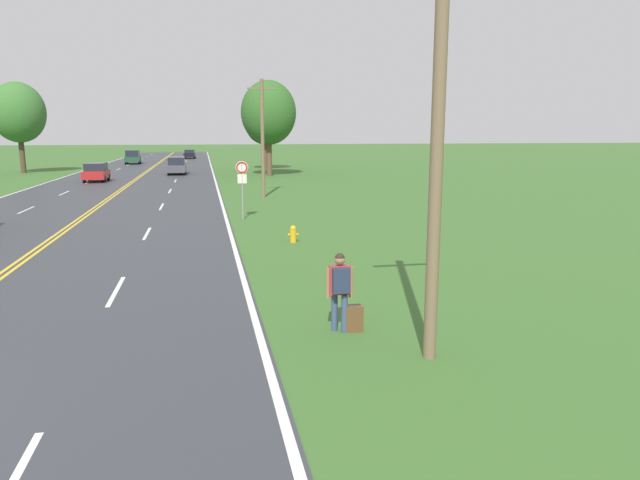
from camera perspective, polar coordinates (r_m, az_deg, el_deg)
The scene contains 13 objects.
hitchhiker_person at distance 12.00m, azimuth 2.01°, elevation -4.46°, with size 0.58×0.43×1.71m.
suitcase at distance 12.27m, azimuth 3.43°, elevation -7.87°, with size 0.39×0.19×0.61m.
fire_hydrant at distance 22.01m, azimuth -2.70°, elevation 0.63°, with size 0.41×0.25×0.67m.
traffic_sign at distance 27.97m, azimuth -7.81°, elevation 6.42°, with size 0.60×0.10×2.83m.
utility_pole_foreground at distance 10.40m, azimuth 11.71°, elevation 11.36°, with size 1.80×0.24×8.38m.
utility_pole_midground at distance 37.51m, azimuth -5.77°, elevation 10.24°, with size 1.80×0.24×7.53m.
tree_left_verge at distance 56.53m, azimuth -5.17°, elevation 12.54°, with size 5.32×5.32×9.13m.
tree_behind_sign at distance 66.57m, azimuth -5.57°, elevation 11.74°, with size 4.61×4.61×8.12m.
tree_mid_treeline at distance 67.61m, azimuth -27.95°, elevation 11.19°, with size 5.36×5.36×9.30m.
car_red_hatchback_mid_near at distance 53.07m, azimuth -21.48°, elevation 6.36°, with size 1.82×3.57×1.61m.
car_dark_grey_van_mid_far at distance 60.13m, azimuth -14.14°, elevation 7.26°, with size 1.78×4.53×1.75m.
car_dark_green_suv_receding at distance 81.71m, azimuth -18.22°, elevation 7.92°, with size 1.98×4.13×1.86m.
car_black_sedan_distant at distance 96.66m, azimuth -12.91°, elevation 8.40°, with size 1.87×4.36×1.46m.
Camera 1 is at (5.98, -8.04, 4.19)m, focal length 32.00 mm.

